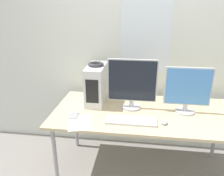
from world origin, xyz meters
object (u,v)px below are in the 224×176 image
mouse (164,122)px  monitor_right_near (188,90)px  pc_tower (96,84)px  monitor_main (132,83)px  keyboard (131,121)px  cell_phone (74,116)px  headphones (96,64)px

mouse → monitor_right_near: bearing=48.9°
pc_tower → mouse: (0.71, -0.40, -0.19)m
monitor_main → mouse: bearing=-42.5°
monitor_main → keyboard: bearing=-87.6°
pc_tower → keyboard: 0.61m
monitor_right_near → keyboard: size_ratio=0.99×
pc_tower → monitor_right_near: (0.94, -0.14, 0.04)m
pc_tower → cell_phone: (-0.15, -0.37, -0.20)m
pc_tower → monitor_main: (0.39, -0.11, 0.07)m
keyboard → cell_phone: bearing=176.3°
monitor_main → mouse: (0.32, -0.29, -0.26)m
keyboard → headphones: bearing=134.8°
monitor_main → monitor_right_near: 0.55m
headphones → monitor_main: size_ratio=0.32×
pc_tower → headphones: size_ratio=2.64×
headphones → cell_phone: 0.59m
headphones → mouse: headphones is taller
keyboard → cell_phone: keyboard is taller
mouse → pc_tower: bearing=150.5°
pc_tower → cell_phone: 0.45m
headphones → mouse: 0.92m
pc_tower → headphones: 0.22m
mouse → keyboard: bearing=-178.5°
pc_tower → mouse: bearing=-29.5°
headphones → pc_tower: bearing=-90.0°
monitor_main → cell_phone: monitor_main is taller
cell_phone → monitor_main: bearing=19.9°
monitor_right_near → pc_tower: bearing=171.6°
headphones → monitor_main: monitor_main is taller
keyboard → monitor_main: bearing=92.4°
monitor_right_near → cell_phone: size_ratio=3.41×
keyboard → pc_tower: bearing=134.8°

